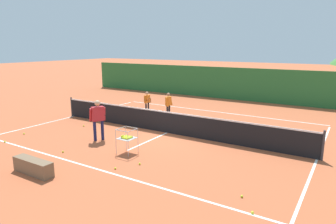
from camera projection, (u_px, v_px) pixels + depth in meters
name	position (u px, v px, depth m)	size (l,w,h in m)	color
ground_plane	(167.00, 133.00, 13.45)	(120.00, 120.00, 0.00)	#B25633
line_baseline_near	(90.00, 167.00, 9.65)	(12.14, 0.08, 0.01)	white
line_baseline_far	(214.00, 112.00, 17.78)	(12.14, 0.08, 0.01)	white
line_sideline_west	(74.00, 116.00, 16.60)	(0.08, 9.83, 0.01)	white
line_sideline_east	(317.00, 159.00, 10.29)	(0.08, 9.83, 0.01)	white
line_service_center	(167.00, 133.00, 13.45)	(0.08, 5.51, 0.01)	white
tennis_net	(167.00, 122.00, 13.34)	(12.50, 0.08, 1.05)	#333338
instructor	(98.00, 116.00, 12.20)	(0.53, 0.83, 1.67)	#191E4C
student_0	(147.00, 100.00, 17.13)	(0.42, 0.60, 1.26)	black
student_1	(168.00, 103.00, 16.20)	(0.25, 0.54, 1.34)	black
ball_cart	(127.00, 137.00, 10.82)	(0.58, 0.58, 0.90)	#B7B7BC
tennis_ball_0	(115.00, 168.00, 9.47)	(0.07, 0.07, 0.07)	yellow
tennis_ball_1	(24.00, 134.00, 13.20)	(0.07, 0.07, 0.07)	yellow
tennis_ball_2	(140.00, 164.00, 9.83)	(0.07, 0.07, 0.07)	yellow
tennis_ball_3	(5.00, 142.00, 12.10)	(0.07, 0.07, 0.07)	yellow
tennis_ball_4	(252.00, 213.00, 6.96)	(0.07, 0.07, 0.07)	yellow
tennis_ball_5	(242.00, 196.00, 7.71)	(0.07, 0.07, 0.07)	yellow
tennis_ball_6	(84.00, 126.00, 14.50)	(0.07, 0.07, 0.07)	yellow
tennis_ball_7	(63.00, 152.00, 10.95)	(0.07, 0.07, 0.07)	yellow
windscreen_fence	(241.00, 84.00, 21.26)	(26.70, 0.08, 2.29)	#286B33
courtside_bench	(33.00, 167.00, 9.10)	(1.50, 0.36, 0.46)	brown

